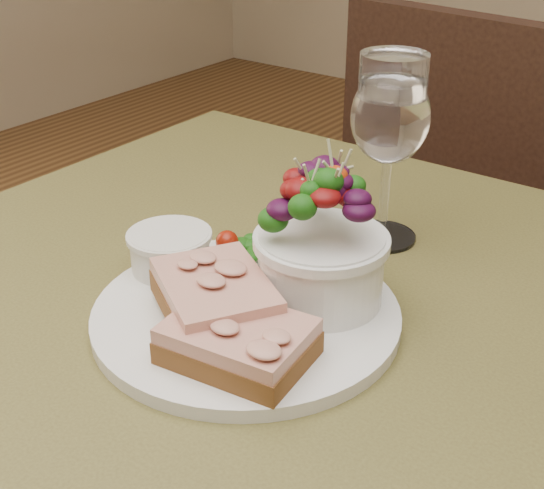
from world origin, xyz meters
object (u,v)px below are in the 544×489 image
Objects in this scene: cafe_table at (266,403)px; ramekin at (170,249)px; sandwich_back at (215,296)px; chair_far at (484,330)px; sandwich_front at (238,341)px; wine_glass at (390,123)px; salad_bowl at (322,237)px; dinner_plate at (246,315)px.

ramekin is (-0.10, -0.01, 0.13)m from cafe_table.
ramekin is (-0.09, 0.04, -0.00)m from sandwich_back.
chair_far is 7.88× the size of sandwich_front.
ramekin is at bearing -121.49° from wine_glass.
sandwich_front is 0.84× the size of sandwich_back.
sandwich_back is at bearing -122.12° from salad_bowl.
dinner_plate is 0.23m from wine_glass.
sandwich_front is (0.04, -0.06, 0.02)m from dinner_plate.
sandwich_front is (0.09, -0.83, 0.48)m from chair_far.
chair_far is 0.82m from wine_glass.
chair_far reaches higher than dinner_plate.
salad_bowl reaches higher than cafe_table.
sandwich_back is 0.10m from ramekin.
cafe_table is at bearing 102.37° from chair_far.
sandwich_back is 0.78× the size of wine_glass.
ramekin is at bearing 94.61° from chair_far.
sandwich_back is (0.04, -0.81, 0.49)m from chair_far.
chair_far reaches higher than sandwich_back.
cafe_table is 0.29m from wine_glass.
sandwich_front is 0.06m from sandwich_back.
dinner_plate is 1.89× the size of sandwich_back.
sandwich_front is at bearing -0.14° from sandwich_back.
chair_far is 7.09× the size of salad_bowl.
ramekin is 0.56× the size of salad_bowl.
salad_bowl is (0.14, 0.04, 0.04)m from ramekin.
ramekin reaches higher than dinner_plate.
cafe_table is at bearing -142.03° from salad_bowl.
ramekin is at bearing -175.49° from cafe_table.
ramekin is (-0.10, 0.01, 0.03)m from dinner_plate.
chair_far is (-0.05, 0.75, -0.36)m from cafe_table.
cafe_table is 0.11m from dinner_plate.
salad_bowl is (0.09, -0.73, 0.53)m from chair_far.
chair_far is 5.14× the size of wine_glass.
sandwich_front is 0.65× the size of wine_glass.
chair_far is 3.48× the size of dinner_plate.
cafe_table is 0.84m from chair_far.
dinner_plate is 2.27× the size of sandwich_front.
chair_far is at bearing 89.09° from sandwich_front.
cafe_table is 6.30× the size of salad_bowl.
salad_bowl reaches higher than dinner_plate.
chair_far is 0.90m from salad_bowl.
sandwich_back is 1.91× the size of ramekin.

